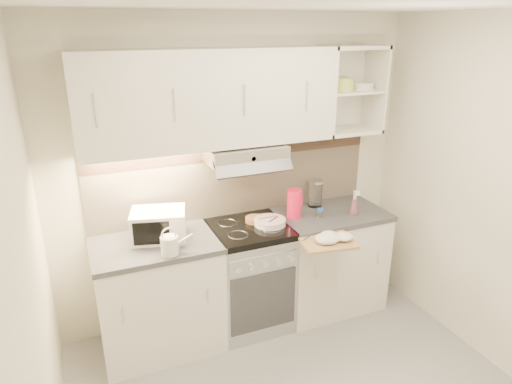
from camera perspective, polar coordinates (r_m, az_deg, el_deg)
room_shell at (r=2.75m, az=4.86°, el=3.72°), size 3.04×2.84×2.52m
base_cabinet_left at (r=3.67m, az=-12.01°, el=-12.77°), size 0.90×0.60×0.86m
worktop_left at (r=3.45m, az=-12.55°, el=-6.48°), size 0.92×0.62×0.04m
base_cabinet_right at (r=4.15m, az=8.94°, el=-8.49°), size 0.90×0.60×0.86m
worktop_right at (r=3.95m, az=9.29°, el=-2.75°), size 0.92×0.62×0.04m
electric_range at (r=3.83m, az=-0.82°, el=-10.41°), size 0.60×0.60×0.90m
microwave at (r=3.45m, az=-12.05°, el=-4.04°), size 0.45×0.38×0.22m
watering_can at (r=3.23m, az=-10.63°, el=-6.44°), size 0.24×0.12×0.20m
plate_stack at (r=3.65m, az=1.75°, el=-3.74°), size 0.25×0.25×0.05m
bread_loaf at (r=3.70m, az=-0.15°, el=-3.45°), size 0.15×0.15×0.04m
pink_pitcher at (r=3.77m, az=4.81°, el=-1.42°), size 0.13×0.12×0.24m
glass_jar at (r=4.01m, az=7.43°, el=-0.16°), size 0.13×0.13×0.24m
spice_jar at (r=3.81m, az=8.01°, el=-2.62°), size 0.05×0.05×0.08m
spray_bottle at (r=3.90m, az=12.18°, el=-1.54°), size 0.08×0.08×0.22m
cutting_board at (r=3.50m, az=8.77°, el=-6.00°), size 0.45×0.41×0.02m
dish_towel at (r=3.48m, az=9.53°, el=-5.36°), size 0.34×0.31×0.08m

